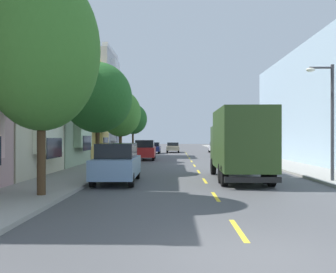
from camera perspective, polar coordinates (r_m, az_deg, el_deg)
ground_plane at (r=37.08m, az=3.42°, el=-3.52°), size 160.00×160.00×0.00m
sidewalk_left at (r=35.49m, az=-8.00°, el=-3.56°), size 3.20×120.00×0.14m
sidewalk_right at (r=36.10m, az=14.91°, el=-3.50°), size 3.20×120.00×0.14m
lane_centerline_dashes at (r=31.60m, az=3.84°, el=-4.12°), size 0.14×47.20×0.01m
townhouse_third_sage at (r=30.84m, az=-24.13°, el=4.98°), size 12.63×7.36×10.30m
townhouse_fourth_mustard at (r=37.50m, az=-18.06°, el=3.53°), size 10.99×7.36×9.57m
townhouse_fifth_dove_grey at (r=44.98m, az=-15.72°, el=4.70°), size 12.34×7.36×12.33m
street_tree_nearest at (r=14.64m, az=-18.86°, el=12.49°), size 4.26×4.26×8.27m
street_tree_second at (r=23.92m, az=-10.75°, el=5.88°), size 4.34×4.34×6.81m
street_tree_third at (r=33.57m, az=-7.30°, el=3.52°), size 3.67×3.67×6.29m
street_tree_farthest at (r=43.33m, az=-5.41°, el=2.66°), size 3.30×3.30×5.91m
street_lamp at (r=19.62m, az=23.43°, el=3.49°), size 1.35×0.28×5.61m
delivery_box_truck at (r=19.42m, az=10.93°, el=-0.76°), size 2.48×7.47×3.61m
parked_wagon_navy at (r=50.00m, az=-2.26°, el=-1.70°), size 1.82×4.70×1.50m
parked_wagon_silver at (r=51.68m, az=7.43°, el=-1.65°), size 1.87×4.72×1.50m
parked_suv_red at (r=36.43m, az=-3.54°, el=-2.03°), size 2.04×4.84×1.93m
parked_suv_sky at (r=18.39m, az=-7.82°, el=-3.99°), size 2.03×4.83×1.93m
parked_suv_teal at (r=41.46m, az=9.33°, el=-1.79°), size 2.00×4.82×1.93m
moving_champagne_sedan at (r=53.49m, az=0.76°, el=-1.65°), size 1.80×4.50×1.43m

